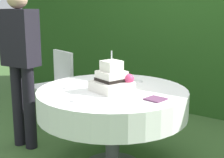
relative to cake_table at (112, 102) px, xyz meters
name	(u,v)px	position (x,y,z in m)	size (l,w,h in m)	color
foliage_hedge	(207,0)	(0.00, 2.13, 0.88)	(6.60, 0.65, 2.98)	#234C19
cake_table	(112,102)	(0.00, 0.00, 0.00)	(1.31, 1.31, 0.73)	#4C4C51
wedding_cake	(112,80)	(0.03, -0.04, 0.21)	(0.36, 0.36, 0.35)	white
serving_plate_near	(78,100)	(-0.03, -0.43, 0.12)	(0.11, 0.11, 0.01)	white
serving_plate_far	(69,88)	(-0.34, -0.18, 0.12)	(0.10, 0.10, 0.01)	white
serving_plate_left	(137,81)	(0.02, 0.37, 0.12)	(0.11, 0.11, 0.01)	white
serving_plate_right	(112,81)	(-0.19, 0.26, 0.12)	(0.11, 0.11, 0.01)	white
napkin_stack	(155,99)	(0.45, -0.06, 0.12)	(0.14, 0.14, 0.01)	#603856
garden_chair	(56,81)	(-1.20, 0.52, -0.07)	(0.50, 0.50, 0.89)	white
standing_person	(21,58)	(-1.00, -0.15, 0.32)	(0.37, 0.23, 1.60)	black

